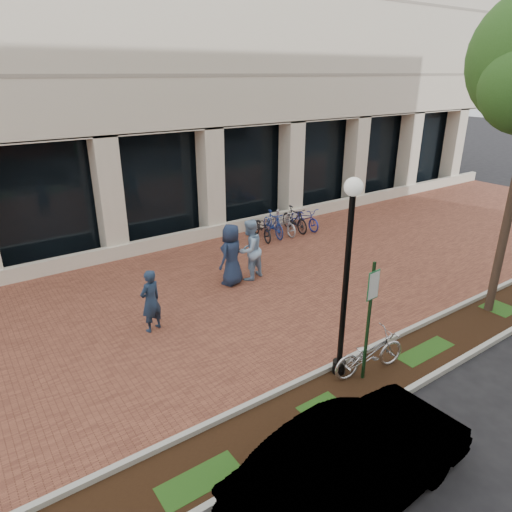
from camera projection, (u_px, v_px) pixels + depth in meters
ground at (237, 290)px, 13.73m from camera, size 120.00×120.00×0.00m
brick_plaza at (237, 290)px, 13.72m from camera, size 40.00×9.00×0.01m
planting_strip at (370, 379)px, 9.74m from camera, size 40.00×1.50×0.01m
curb_plaza_side at (345, 360)px, 10.29m from camera, size 40.00×0.12×0.12m
curb_street_side at (398, 396)px, 9.15m from camera, size 40.00×0.12×0.12m
parking_sign at (370, 308)px, 9.14m from camera, size 0.34×0.07×2.71m
lamppost at (347, 271)px, 9.06m from camera, size 0.36×0.36×4.31m
locked_bicycle at (370, 353)px, 9.83m from camera, size 1.87×0.88×0.95m
pedestrian_left at (151, 301)px, 11.32m from camera, size 0.70×0.57×1.65m
pedestrian_mid at (250, 250)px, 14.17m from camera, size 1.12×0.98×1.95m
pedestrian_right at (231, 255)px, 13.81m from camera, size 1.11×0.95×1.93m
bollard at (277, 220)px, 18.66m from camera, size 0.12×0.12×0.94m
bike_rack_cluster at (284, 222)px, 18.38m from camera, size 3.01×1.85×1.02m
sedan_near_curb at (355, 463)px, 6.80m from camera, size 4.24×1.65×1.38m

